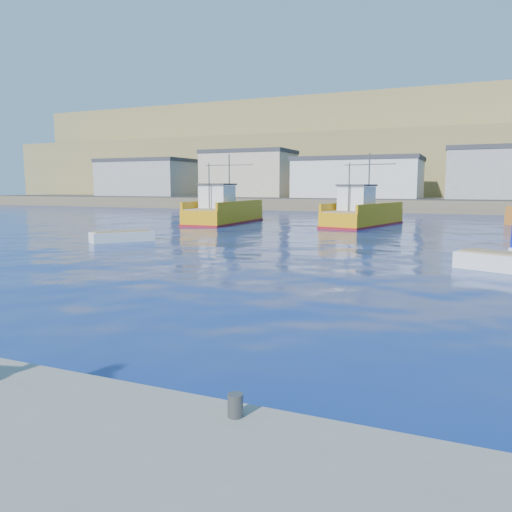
{
  "coord_description": "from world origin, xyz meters",
  "views": [
    {
      "loc": [
        5.6,
        -8.82,
        3.41
      ],
      "look_at": [
        -0.08,
        4.49,
        1.38
      ],
      "focal_mm": 35.0,
      "sensor_mm": 36.0,
      "label": 1
    }
  ],
  "objects_px": {
    "trawler_yellow_b": "(362,215)",
    "skiff_left": "(122,237)",
    "skiff_mid": "(511,264)",
    "trawler_yellow_a": "(224,212)"
  },
  "relations": [
    {
      "from": "trawler_yellow_b",
      "to": "skiff_left",
      "type": "distance_m",
      "value": 21.4
    },
    {
      "from": "skiff_left",
      "to": "skiff_mid",
      "type": "xyz_separation_m",
      "value": [
        21.42,
        -2.8,
        0.03
      ]
    },
    {
      "from": "skiff_mid",
      "to": "trawler_yellow_a",
      "type": "bearing_deg",
      "value": 139.81
    },
    {
      "from": "trawler_yellow_b",
      "to": "trawler_yellow_a",
      "type": "bearing_deg",
      "value": -171.33
    },
    {
      "from": "skiff_left",
      "to": "skiff_mid",
      "type": "height_order",
      "value": "skiff_mid"
    },
    {
      "from": "trawler_yellow_a",
      "to": "skiff_left",
      "type": "relative_size",
      "value": 2.83
    },
    {
      "from": "trawler_yellow_a",
      "to": "skiff_mid",
      "type": "bearing_deg",
      "value": -40.19
    },
    {
      "from": "trawler_yellow_a",
      "to": "skiff_mid",
      "type": "distance_m",
      "value": 29.61
    },
    {
      "from": "skiff_mid",
      "to": "trawler_yellow_b",
      "type": "bearing_deg",
      "value": 115.87
    },
    {
      "from": "trawler_yellow_a",
      "to": "skiff_mid",
      "type": "xyz_separation_m",
      "value": [
        22.61,
        -19.1,
        -0.72
      ]
    }
  ]
}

